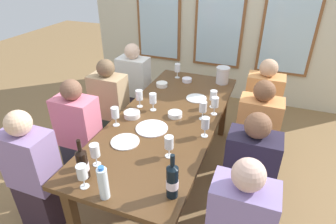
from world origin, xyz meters
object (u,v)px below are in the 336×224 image
wine_glass_3 (153,99)px  wine_glass_9 (139,95)px  seated_person_2 (134,88)px  wine_glass_2 (203,107)px  tasting_bowl_2 (162,85)px  wine_bottle_1 (83,163)px  tasting_bowl_1 (175,114)px  wine_glass_10 (115,113)px  water_bottle (103,183)px  seated_person_3 (261,109)px  tasting_bowl_3 (187,80)px  seated_person_6 (110,109)px  metal_pitcher (223,75)px  wine_glass_7 (205,123)px  seated_person_7 (256,137)px  wine_glass_8 (169,143)px  wine_glass_0 (215,103)px  seated_person_4 (35,176)px  white_plate_0 (125,142)px  wine_bottle_0 (172,181)px  dining_table (168,124)px  wine_glass_5 (95,151)px  wine_glass_1 (82,172)px  white_plate_2 (152,128)px  wine_glass_6 (177,68)px  wine_glass_4 (213,96)px  tasting_bowl_0 (132,114)px  white_plate_1 (196,98)px  seated_person_1 (248,178)px

wine_glass_3 → wine_glass_9: same height
seated_person_2 → wine_glass_2: bearing=-35.6°
tasting_bowl_2 → wine_bottle_1: bearing=-87.9°
tasting_bowl_1 → wine_glass_10: wine_glass_10 is taller
water_bottle → seated_person_3: bearing=67.0°
tasting_bowl_3 → seated_person_6: 0.94m
metal_pitcher → wine_glass_7: bearing=-85.9°
seated_person_7 → wine_glass_8: bearing=-125.6°
seated_person_6 → tasting_bowl_3: bearing=38.7°
water_bottle → seated_person_7: bearing=58.5°
tasting_bowl_1 → wine_glass_8: (0.15, -0.56, 0.10)m
wine_glass_0 → seated_person_4: 1.64m
white_plate_0 → tasting_bowl_3: size_ratio=2.05×
wine_bottle_0 → wine_glass_3: 1.10m
tasting_bowl_1 → wine_glass_7: 0.41m
dining_table → tasting_bowl_3: size_ratio=19.69×
metal_pitcher → wine_glass_0: 0.75m
wine_glass_5 → seated_person_6: 1.24m
tasting_bowl_2 → wine_glass_1: 1.63m
white_plate_2 → seated_person_6: seated_person_6 is taller
wine_glass_7 → wine_glass_9: bearing=159.6°
tasting_bowl_3 → wine_glass_6: (-0.15, 0.08, 0.10)m
dining_table → seated_person_2: (-0.79, 0.87, -0.14)m
wine_glass_2 → tasting_bowl_2: bearing=139.0°
wine_glass_4 → tasting_bowl_0: bearing=-145.6°
tasting_bowl_3 → wine_glass_6: size_ratio=0.65×
water_bottle → wine_glass_7: bearing=64.6°
wine_glass_9 → metal_pitcher: bearing=53.1°
wine_bottle_1 → tasting_bowl_3: 1.78m
dining_table → seated_person_2: seated_person_2 is taller
wine_bottle_1 → seated_person_6: (-0.55, 1.20, -0.33)m
white_plate_1 → wine_glass_1: bearing=-102.9°
dining_table → wine_glass_2: bearing=15.7°
wine_glass_1 → wine_glass_6: same height
wine_glass_3 → seated_person_7: bearing=12.0°
wine_glass_8 → dining_table: bearing=111.9°
wine_glass_6 → seated_person_7: (1.02, -0.63, -0.33)m
white_plate_0 → seated_person_2: bearing=114.3°
tasting_bowl_0 → tasting_bowl_3: 0.97m
wine_glass_5 → seated_person_3: bearing=58.3°
wine_glass_2 → wine_glass_8: (-0.09, -0.61, 0.00)m
wine_bottle_0 → tasting_bowl_2: (-0.67, 1.49, -0.10)m
white_plate_2 → wine_glass_7: size_ratio=1.60×
wine_glass_3 → water_bottle: bearing=-81.9°
wine_glass_0 → wine_glass_7: 0.38m
wine_bottle_0 → seated_person_1: seated_person_1 is taller
seated_person_1 → seated_person_2: same height
wine_glass_2 → metal_pitcher: bearing=89.5°
tasting_bowl_0 → tasting_bowl_3: size_ratio=1.33×
wine_glass_1 → wine_glass_6: 1.93m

